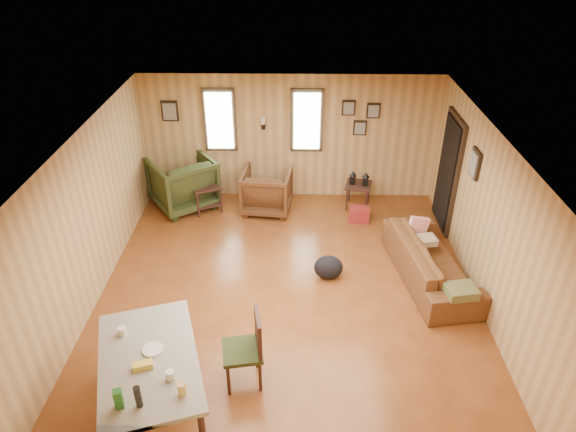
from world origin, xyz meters
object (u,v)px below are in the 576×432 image
object	(u,v)px
recliner_brown	(267,189)
end_table	(206,193)
side_table	(359,183)
dining_table	(149,365)
recliner_green	(183,180)
sofa	(432,255)

from	to	relation	value
recliner_brown	end_table	distance (m)	1.13
side_table	dining_table	bearing A→B (deg)	-119.61
recliner_brown	recliner_green	bearing A→B (deg)	1.93
sofa	dining_table	bearing A→B (deg)	116.61
sofa	recliner_brown	xyz separation A→B (m)	(-2.58, 2.04, 0.02)
end_table	dining_table	bearing A→B (deg)	-88.29
end_table	side_table	distance (m)	2.84
recliner_brown	dining_table	xyz separation A→B (m)	(-0.99, -4.59, 0.33)
end_table	dining_table	world-z (taller)	dining_table
end_table	side_table	world-z (taller)	side_table
sofa	dining_table	xyz separation A→B (m)	(-3.57, -2.55, 0.35)
recliner_brown	side_table	bearing A→B (deg)	-168.62
end_table	side_table	bearing A→B (deg)	3.68
end_table	side_table	xyz separation A→B (m)	(2.83, 0.18, 0.13)
sofa	side_table	bearing A→B (deg)	12.99
side_table	recliner_brown	bearing A→B (deg)	-175.20
recliner_green	sofa	bearing A→B (deg)	117.23
sofa	dining_table	world-z (taller)	dining_table
recliner_green	dining_table	size ratio (longest dim) A/B	0.57
sofa	recliner_brown	bearing A→B (deg)	42.76
recliner_green	dining_table	distance (m)	4.77
sofa	side_table	xyz separation A→B (m)	(-0.88, 2.18, 0.08)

